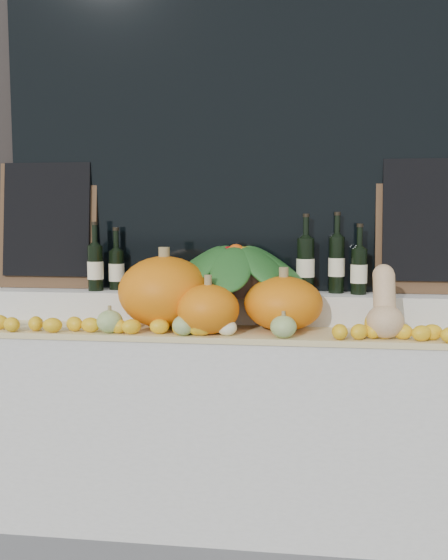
# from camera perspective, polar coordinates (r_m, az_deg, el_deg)

# --- Properties ---
(storefront_facade) EXTENTS (7.00, 0.94, 4.50)m
(storefront_facade) POSITION_cam_1_polar(r_m,az_deg,el_deg) (3.58, 1.75, 19.62)
(storefront_facade) COLOR beige
(storefront_facade) RESTS_ON ground
(display_sill) EXTENTS (2.30, 0.55, 0.88)m
(display_sill) POSITION_cam_1_polar(r_m,az_deg,el_deg) (2.93, 0.20, -13.20)
(display_sill) COLOR silver
(display_sill) RESTS_ON ground
(rear_tier) EXTENTS (2.30, 0.25, 0.16)m
(rear_tier) POSITION_cam_1_polar(r_m,az_deg,el_deg) (2.95, 0.57, -2.64)
(rear_tier) COLOR silver
(rear_tier) RESTS_ON display_sill
(straw_bedding) EXTENTS (2.10, 0.32, 0.02)m
(straw_bedding) POSITION_cam_1_polar(r_m,az_deg,el_deg) (2.69, -0.14, -4.94)
(straw_bedding) COLOR tan
(straw_bedding) RESTS_ON display_sill
(pumpkin_left) EXTENTS (0.50, 0.50, 0.32)m
(pumpkin_left) POSITION_cam_1_polar(r_m,az_deg,el_deg) (2.77, -5.46, -1.08)
(pumpkin_left) COLOR orange
(pumpkin_left) RESTS_ON straw_bedding
(pumpkin_right) EXTENTS (0.39, 0.39, 0.23)m
(pumpkin_right) POSITION_cam_1_polar(r_m,az_deg,el_deg) (2.70, 5.45, -2.15)
(pumpkin_right) COLOR orange
(pumpkin_right) RESTS_ON straw_bedding
(pumpkin_center) EXTENTS (0.33, 0.33, 0.21)m
(pumpkin_center) POSITION_cam_1_polar(r_m,az_deg,el_deg) (2.61, -1.47, -2.67)
(pumpkin_center) COLOR orange
(pumpkin_center) RESTS_ON straw_bedding
(butternut_squash) EXTENTS (0.15, 0.21, 0.29)m
(butternut_squash) POSITION_cam_1_polar(r_m,az_deg,el_deg) (2.62, 14.47, -2.48)
(butternut_squash) COLOR tan
(butternut_squash) RESTS_ON straw_bedding
(decorative_gourds) EXTENTS (1.22, 0.16, 0.16)m
(decorative_gourds) POSITION_cam_1_polar(r_m,az_deg,el_deg) (2.57, 1.16, -3.97)
(decorative_gourds) COLOR #367122
(decorative_gourds) RESTS_ON straw_bedding
(lemon_heap) EXTENTS (2.20, 0.16, 0.06)m
(lemon_heap) POSITION_cam_1_polar(r_m,az_deg,el_deg) (2.58, -0.46, -4.43)
(lemon_heap) COLOR yellow
(lemon_heap) RESTS_ON straw_bedding
(produce_bowl) EXTENTS (0.70, 0.70, 0.24)m
(produce_bowl) POSITION_cam_1_polar(r_m,az_deg,el_deg) (2.91, 1.10, 1.05)
(produce_bowl) COLOR black
(produce_bowl) RESTS_ON rear_tier
(wine_bottle_far_left) EXTENTS (0.08, 0.08, 0.33)m
(wine_bottle_far_left) POSITION_cam_1_polar(r_m,az_deg,el_deg) (3.04, -11.68, 1.16)
(wine_bottle_far_left) COLOR black
(wine_bottle_far_left) RESTS_ON rear_tier
(wine_bottle_near_left) EXTENTS (0.08, 0.08, 0.30)m
(wine_bottle_near_left) POSITION_cam_1_polar(r_m,az_deg,el_deg) (3.07, -9.80, 0.98)
(wine_bottle_near_left) COLOR black
(wine_bottle_near_left) RESTS_ON rear_tier
(wine_bottle_tall) EXTENTS (0.08, 0.08, 0.37)m
(wine_bottle_tall) POSITION_cam_1_polar(r_m,az_deg,el_deg) (2.92, 7.46, 1.39)
(wine_bottle_tall) COLOR black
(wine_bottle_tall) RESTS_ON rear_tier
(wine_bottle_near_right) EXTENTS (0.08, 0.08, 0.37)m
(wine_bottle_near_right) POSITION_cam_1_polar(r_m,az_deg,el_deg) (2.94, 10.25, 1.47)
(wine_bottle_near_right) COLOR black
(wine_bottle_near_right) RESTS_ON rear_tier
(wine_bottle_far_right) EXTENTS (0.08, 0.08, 0.32)m
(wine_bottle_far_right) POSITION_cam_1_polar(r_m,az_deg,el_deg) (2.91, 12.23, 0.87)
(wine_bottle_far_right) COLOR black
(wine_bottle_far_right) RESTS_ON rear_tier
(chalkboard_left) EXTENTS (0.50, 0.10, 0.62)m
(chalkboard_left) POSITION_cam_1_polar(r_m,az_deg,el_deg) (3.22, -15.85, 5.06)
(chalkboard_left) COLOR #4C331E
(chalkboard_left) RESTS_ON rear_tier
(chalkboard_right) EXTENTS (0.50, 0.10, 0.62)m
(chalkboard_right) POSITION_cam_1_polar(r_m,az_deg,el_deg) (3.01, 18.45, 4.94)
(chalkboard_right) COLOR #4C331E
(chalkboard_right) RESTS_ON rear_tier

